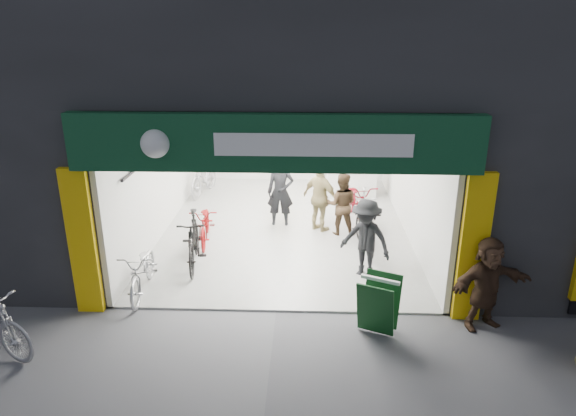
{
  "coord_description": "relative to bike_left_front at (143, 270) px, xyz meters",
  "views": [
    {
      "loc": [
        0.51,
        -7.83,
        4.77
      ],
      "look_at": [
        0.15,
        1.5,
        1.4
      ],
      "focal_mm": 32.0,
      "sensor_mm": 36.0,
      "label": 1
    }
  ],
  "objects": [
    {
      "name": "ground",
      "position": [
        2.5,
        -0.6,
        -0.46
      ],
      "size": [
        60.0,
        60.0,
        0.0
      ],
      "primitive_type": "plane",
      "color": "#56565B",
      "rests_on": "ground"
    },
    {
      "name": "building",
      "position": [
        3.41,
        4.39,
        3.85
      ],
      "size": [
        17.0,
        10.27,
        8.0
      ],
      "color": "#232326",
      "rests_on": "ground"
    },
    {
      "name": "bike_left_front",
      "position": [
        0.0,
        0.0,
        0.0
      ],
      "size": [
        0.75,
        1.81,
        0.93
      ],
      "primitive_type": "imported",
      "rotation": [
        0.0,
        0.0,
        0.08
      ],
      "color": "#B2B2B7",
      "rests_on": "ground"
    },
    {
      "name": "bike_left_midfront",
      "position": [
        0.7,
        1.16,
        0.1
      ],
      "size": [
        0.77,
        1.94,
        1.13
      ],
      "primitive_type": "imported",
      "rotation": [
        0.0,
        0.0,
        0.13
      ],
      "color": "black",
      "rests_on": "ground"
    },
    {
      "name": "bike_left_midback",
      "position": [
        0.7,
        2.42,
        -0.01
      ],
      "size": [
        0.8,
        1.78,
        0.9
      ],
      "primitive_type": "imported",
      "rotation": [
        0.0,
        0.0,
        0.12
      ],
      "color": "maroon",
      "rests_on": "ground"
    },
    {
      "name": "bike_left_back",
      "position": [
        0.0,
        5.9,
        0.09
      ],
      "size": [
        0.89,
        1.92,
        1.12
      ],
      "primitive_type": "imported",
      "rotation": [
        0.0,
        0.0,
        -0.2
      ],
      "color": "#A8A7AC",
      "rests_on": "ground"
    },
    {
      "name": "bike_right_front",
      "position": [
        4.3,
        2.08,
        0.06
      ],
      "size": [
        0.69,
        1.77,
        1.04
      ],
      "primitive_type": "imported",
      "rotation": [
        0.0,
        0.0,
        0.12
      ],
      "color": "black",
      "rests_on": "ground"
    },
    {
      "name": "bike_right_mid",
      "position": [
        4.3,
        3.89,
        0.06
      ],
      "size": [
        1.01,
        2.08,
        1.05
      ],
      "primitive_type": "imported",
      "rotation": [
        0.0,
        0.0,
        0.17
      ],
      "color": "maroon",
      "rests_on": "ground"
    },
    {
      "name": "bike_right_back",
      "position": [
        4.4,
        3.18,
        0.06
      ],
      "size": [
        0.5,
        1.73,
        1.04
      ],
      "primitive_type": "imported",
      "rotation": [
        0.0,
        0.0,
        -0.01
      ],
      "color": "#A1A2A6",
      "rests_on": "ground"
    },
    {
      "name": "customer_a",
      "position": [
        2.37,
        3.49,
        0.43
      ],
      "size": [
        0.65,
        0.43,
        1.78
      ],
      "primitive_type": "imported",
      "rotation": [
        0.0,
        0.0,
        0.0
      ],
      "color": "black",
      "rests_on": "ground"
    },
    {
      "name": "customer_b",
      "position": [
        3.83,
        2.97,
        0.3
      ],
      "size": [
        0.79,
        0.65,
        1.52
      ],
      "primitive_type": "imported",
      "rotation": [
        0.0,
        0.0,
        3.04
      ],
      "color": "#3C2B1B",
      "rests_on": "ground"
    },
    {
      "name": "customer_c",
      "position": [
        4.17,
        0.81,
        0.35
      ],
      "size": [
        1.21,
        1.07,
        1.62
      ],
      "primitive_type": "imported",
      "rotation": [
        0.0,
        0.0,
        -0.57
      ],
      "color": "black",
      "rests_on": "ground"
    },
    {
      "name": "customer_d",
      "position": [
        3.34,
        3.13,
        0.4
      ],
      "size": [
        1.04,
        0.97,
        1.72
      ],
      "primitive_type": "imported",
      "rotation": [
        0.0,
        0.0,
        2.44
      ],
      "color": "#988758",
      "rests_on": "ground"
    },
    {
      "name": "pedestrian_far",
      "position": [
        5.95,
        -0.9,
        0.33
      ],
      "size": [
        1.55,
        0.96,
        1.59
      ],
      "primitive_type": "imported",
      "rotation": [
        0.0,
        0.0,
        0.36
      ],
      "color": "#3B271B",
      "rests_on": "ground"
    },
    {
      "name": "sandwich_board",
      "position": [
        4.2,
        -1.1,
        0.05
      ],
      "size": [
        0.79,
        0.8,
        0.93
      ],
      "rotation": [
        0.0,
        0.0,
        -0.42
      ],
      "color": "#0E3815",
      "rests_on": "ground"
    }
  ]
}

